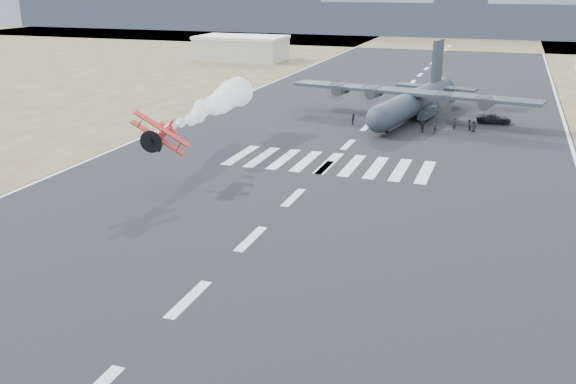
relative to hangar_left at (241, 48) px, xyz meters
The scene contains 19 objects.
scrub_far 99.70m from the hangar_left, 58.54° to the left, with size 500.00×80.00×0.00m, color brown.
runway_markings 99.70m from the hangar_left, 58.54° to the right, with size 60.00×260.00×0.01m, color silver, non-canonical shape.
ridge_seg_a 183.53m from the hangar_left, 141.19° to the left, with size 150.00×50.00×13.00m, color slate.
ridge_seg_b 139.02m from the hangar_left, 124.15° to the left, with size 150.00×50.00×15.00m, color slate.
ridge_seg_c 115.84m from the hangar_left, 96.45° to the left, with size 150.00×50.00×17.00m, color slate.
ridge_seg_d 126.25m from the hangar_left, 65.67° to the left, with size 150.00×50.00×13.00m, color slate.
hangar_left is the anchor object (origin of this frame).
aerobatic_biplane 116.35m from the hangar_left, 71.42° to the right, with size 5.95×6.19×4.99m.
smoke_trail 94.93m from the hangar_left, 68.32° to the right, with size 4.70×26.34×4.31m.
transport_aircraft 86.31m from the hangar_left, 47.82° to the right, with size 40.92×33.51×11.84m.
support_vehicle 95.16m from the hangar_left, 42.00° to the right, with size 2.49×5.40×1.50m, color black.
crew_a 96.17m from the hangar_left, 47.32° to the right, with size 0.69×0.56×1.88m, color black.
crew_b 87.71m from the hangar_left, 55.46° to the right, with size 0.83×0.52×1.72m, color black.
crew_c 97.46m from the hangar_left, 49.94° to the right, with size 1.02×0.48×1.59m, color black.
crew_d 89.31m from the hangar_left, 50.88° to the right, with size 1.00×0.51×1.70m, color black.
crew_e 98.53m from the hangar_left, 46.35° to the right, with size 0.84×0.52×1.73m, color black.
crew_f 95.64m from the hangar_left, 50.57° to the right, with size 1.72×0.56×1.85m, color black.
crew_g 88.07m from the hangar_left, 50.81° to the right, with size 0.60×0.49×1.63m, color black.
crew_h 97.39m from the hangar_left, 46.29° to the right, with size 0.82×0.51×1.69m, color black.
Camera 1 is at (20.33, -24.97, 22.11)m, focal length 40.00 mm.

